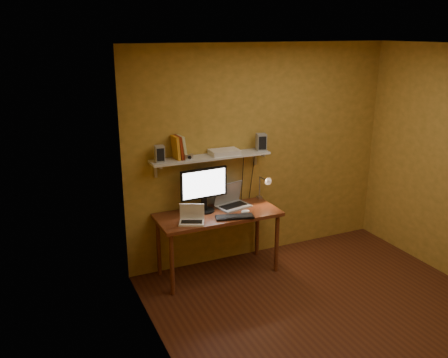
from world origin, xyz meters
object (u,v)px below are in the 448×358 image
monitor (204,188)px  speaker_left (160,154)px  router (224,152)px  desk (218,220)px  keyboard (235,217)px  shelf_camera (189,157)px  netbook (192,217)px  laptop (231,200)px  desk_lamp (264,185)px  mouse (245,212)px  wall_shelf (211,157)px  speaker_right (261,142)px

monitor → speaker_left: size_ratio=3.18×
speaker_left → router: 0.76m
router → desk: bearing=-131.1°
speaker_left → keyboard: bearing=-24.1°
keyboard → shelf_camera: bearing=154.6°
netbook → router: router is taller
desk → netbook: netbook is taller
desk → laptop: bearing=32.9°
keyboard → desk_lamp: bearing=45.2°
monitor → mouse: size_ratio=5.28×
keyboard → netbook: bearing=-174.6°
mouse → keyboard: bearing=-159.9°
netbook → keyboard: size_ratio=0.76×
desk → monitor: bearing=132.7°
keyboard → router: bearing=96.8°
wall_shelf → laptop: size_ratio=3.28×
keyboard → laptop: bearing=85.6°
desk_lamp → shelf_camera: bearing=179.5°
netbook → keyboard: bearing=15.4°
desk → wall_shelf: (0.00, 0.19, 0.69)m
shelf_camera → router: size_ratio=0.33×
wall_shelf → desk: bearing=-90.0°
monitor → netbook: 0.42m
desk → wall_shelf: size_ratio=1.00×
laptop → router: bearing=136.8°
keyboard → shelf_camera: 0.83m
laptop → shelf_camera: 0.78m
monitor → speaker_right: speaker_right is taller
keyboard → desk_lamp: desk_lamp is taller
speaker_right → shelf_camera: 0.93m
mouse → speaker_left: (-0.88, 0.32, 0.69)m
wall_shelf → netbook: (-0.36, -0.32, -0.55)m
router → monitor: bearing=-167.6°
wall_shelf → laptop: wall_shelf is taller
wall_shelf → desk_lamp: (0.66, -0.07, -0.40)m
laptop → desk: bearing=-160.8°
wall_shelf → shelf_camera: 0.30m
desk → keyboard: 0.25m
wall_shelf → desk_lamp: size_ratio=3.73×
desk → desk_lamp: 0.73m
wall_shelf → router: (0.16, -0.01, 0.04)m
laptop → speaker_left: 1.05m
desk → mouse: (0.28, -0.12, 0.10)m
mouse → wall_shelf: bearing=127.7°
laptop → speaker_right: (0.41, 0.04, 0.65)m
netbook → desk_lamp: bearing=38.3°
monitor → keyboard: (0.23, -0.33, -0.27)m
monitor → desk_lamp: size_ratio=1.50×
desk_lamp → wall_shelf: bearing=174.1°
desk → speaker_left: 1.02m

